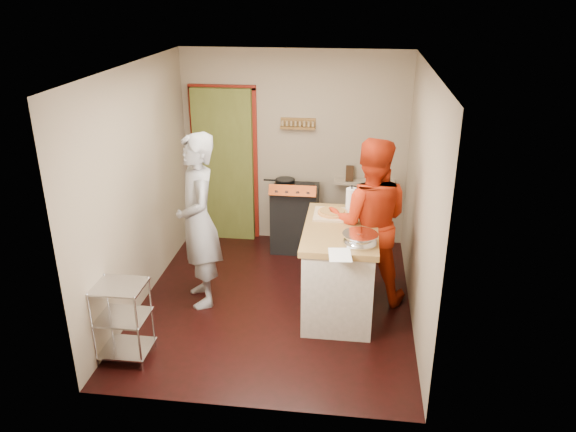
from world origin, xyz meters
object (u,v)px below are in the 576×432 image
object	(u,v)px
island	(340,267)
wire_shelving	(122,318)
person_red	(369,222)
stove	(295,217)
person_stripe	(198,221)

from	to	relation	value
island	wire_shelving	bearing A→B (deg)	-150.10
person_red	island	bearing A→B (deg)	45.53
stove	wire_shelving	xyz separation A→B (m)	(-1.33, -2.62, -0.01)
person_red	stove	bearing A→B (deg)	-50.26
island	person_red	world-z (taller)	person_red
person_stripe	stove	bearing A→B (deg)	123.94
island	person_red	size ratio (longest dim) A/B	0.79
person_stripe	person_red	bearing A→B (deg)	73.65
person_stripe	person_red	xyz separation A→B (m)	(1.83, 0.30, -0.03)
island	person_stripe	distance (m)	1.61
wire_shelving	person_stripe	xyz separation A→B (m)	(0.45, 1.13, 0.53)
stove	person_stripe	size ratio (longest dim) A/B	0.52
stove	wire_shelving	world-z (taller)	stove
island	person_red	xyz separation A→B (m)	(0.29, 0.28, 0.42)
stove	person_red	xyz separation A→B (m)	(0.95, -1.20, 0.49)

